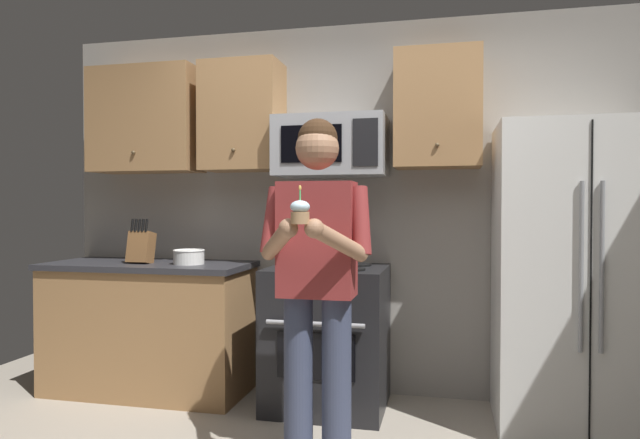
{
  "coord_description": "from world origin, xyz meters",
  "views": [
    {
      "loc": [
        0.61,
        -2.21,
        1.31
      ],
      "look_at": [
        -0.01,
        0.54,
        1.25
      ],
      "focal_mm": 31.41,
      "sensor_mm": 36.0,
      "label": 1
    }
  ],
  "objects_px": {
    "microwave": "(331,147)",
    "person": "(317,270)",
    "knife_block": "(141,247)",
    "cupcake": "(300,212)",
    "oven_range": "(327,337)",
    "bowl_large_white": "(189,256)",
    "refrigerator": "(575,277)"
  },
  "relations": [
    {
      "from": "person",
      "to": "knife_block",
      "type": "bearing_deg",
      "value": 151.26
    },
    {
      "from": "knife_block",
      "to": "bowl_large_white",
      "type": "bearing_deg",
      "value": 1.41
    },
    {
      "from": "oven_range",
      "to": "cupcake",
      "type": "height_order",
      "value": "cupcake"
    },
    {
      "from": "knife_block",
      "to": "cupcake",
      "type": "height_order",
      "value": "cupcake"
    },
    {
      "from": "microwave",
      "to": "bowl_large_white",
      "type": "xyz_separation_m",
      "value": [
        -0.97,
        -0.14,
        -0.75
      ]
    },
    {
      "from": "knife_block",
      "to": "bowl_large_white",
      "type": "relative_size",
      "value": 1.47
    },
    {
      "from": "bowl_large_white",
      "to": "person",
      "type": "relative_size",
      "value": 0.12
    },
    {
      "from": "bowl_large_white",
      "to": "microwave",
      "type": "bearing_deg",
      "value": 8.19
    },
    {
      "from": "microwave",
      "to": "knife_block",
      "type": "xyz_separation_m",
      "value": [
        -1.33,
        -0.15,
        -0.68
      ]
    },
    {
      "from": "refrigerator",
      "to": "knife_block",
      "type": "height_order",
      "value": "refrigerator"
    },
    {
      "from": "microwave",
      "to": "refrigerator",
      "type": "xyz_separation_m",
      "value": [
        1.5,
        -0.16,
        -0.82
      ]
    },
    {
      "from": "person",
      "to": "bowl_large_white",
      "type": "bearing_deg",
      "value": 143.61
    },
    {
      "from": "microwave",
      "to": "knife_block",
      "type": "distance_m",
      "value": 1.51
    },
    {
      "from": "oven_range",
      "to": "bowl_large_white",
      "type": "xyz_separation_m",
      "value": [
        -0.97,
        -0.02,
        0.51
      ]
    },
    {
      "from": "oven_range",
      "to": "cupcake",
      "type": "xyz_separation_m",
      "value": [
        0.12,
        -1.16,
        0.83
      ]
    },
    {
      "from": "bowl_large_white",
      "to": "cupcake",
      "type": "relative_size",
      "value": 1.25
    },
    {
      "from": "oven_range",
      "to": "refrigerator",
      "type": "relative_size",
      "value": 0.52
    },
    {
      "from": "knife_block",
      "to": "cupcake",
      "type": "bearing_deg",
      "value": -37.76
    },
    {
      "from": "oven_range",
      "to": "person",
      "type": "relative_size",
      "value": 0.53
    },
    {
      "from": "knife_block",
      "to": "cupcake",
      "type": "xyz_separation_m",
      "value": [
        1.46,
        -1.13,
        0.26
      ]
    },
    {
      "from": "oven_range",
      "to": "person",
      "type": "height_order",
      "value": "person"
    },
    {
      "from": "cupcake",
      "to": "knife_block",
      "type": "bearing_deg",
      "value": 142.24
    },
    {
      "from": "cupcake",
      "to": "microwave",
      "type": "bearing_deg",
      "value": 95.46
    },
    {
      "from": "knife_block",
      "to": "oven_range",
      "type": "bearing_deg",
      "value": 1.27
    },
    {
      "from": "bowl_large_white",
      "to": "cupcake",
      "type": "height_order",
      "value": "cupcake"
    },
    {
      "from": "oven_range",
      "to": "microwave",
      "type": "bearing_deg",
      "value": 89.98
    },
    {
      "from": "oven_range",
      "to": "knife_block",
      "type": "distance_m",
      "value": 1.45
    },
    {
      "from": "microwave",
      "to": "oven_range",
      "type": "bearing_deg",
      "value": -90.02
    },
    {
      "from": "person",
      "to": "microwave",
      "type": "bearing_deg",
      "value": 97.34
    },
    {
      "from": "knife_block",
      "to": "person",
      "type": "bearing_deg",
      "value": -28.74
    },
    {
      "from": "microwave",
      "to": "person",
      "type": "height_order",
      "value": "microwave"
    },
    {
      "from": "microwave",
      "to": "cupcake",
      "type": "xyz_separation_m",
      "value": [
        0.12,
        -1.28,
        -0.43
      ]
    }
  ]
}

